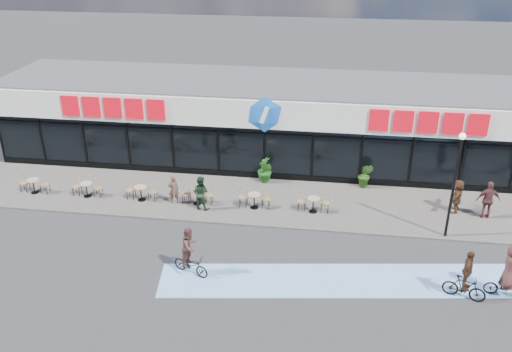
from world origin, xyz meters
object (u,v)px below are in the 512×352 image
(patron_left, at_px, (173,189))
(cyclist_a, at_px, (466,280))
(potted_plant_mid, at_px, (265,169))
(potted_plant_right, at_px, (365,175))
(bistro_set_0, at_px, (34,184))
(pedestrian_c, at_px, (488,200))
(cyclist_b, at_px, (509,275))
(potted_plant_left, at_px, (266,172))
(pedestrian_a, at_px, (457,196))
(patron_right, at_px, (200,193))
(lamp_post, at_px, (455,177))

(patron_left, relative_size, cyclist_a, 0.71)
(potted_plant_mid, bearing_deg, potted_plant_right, -0.94)
(bistro_set_0, xyz_separation_m, pedestrian_c, (22.12, 0.50, 0.47))
(bistro_set_0, bearing_deg, cyclist_a, -15.94)
(patron_left, relative_size, cyclist_b, 0.65)
(potted_plant_mid, bearing_deg, patron_left, -142.57)
(potted_plant_mid, bearing_deg, potted_plant_left, -69.93)
(bistro_set_0, relative_size, pedestrian_a, 0.93)
(potted_plant_left, height_order, potted_plant_right, potted_plant_right)
(patron_left, distance_m, patron_right, 1.50)
(potted_plant_left, height_order, potted_plant_mid, potted_plant_mid)
(potted_plant_left, xyz_separation_m, potted_plant_right, (5.15, 0.17, 0.08))
(bistro_set_0, distance_m, cyclist_b, 22.14)
(bistro_set_0, distance_m, potted_plant_mid, 11.80)
(bistro_set_0, xyz_separation_m, potted_plant_mid, (11.41, 3.00, 0.21))
(lamp_post, distance_m, potted_plant_right, 5.91)
(cyclist_b, bearing_deg, cyclist_a, -167.09)
(pedestrian_a, xyz_separation_m, pedestrian_c, (1.29, -0.40, 0.10))
(potted_plant_left, distance_m, pedestrian_a, 9.50)
(potted_plant_left, bearing_deg, lamp_post, -26.13)
(lamp_post, xyz_separation_m, patron_left, (-12.67, 1.31, -2.17))
(potted_plant_right, bearing_deg, patron_left, -161.98)
(potted_plant_left, xyz_separation_m, cyclist_b, (9.98, -8.07, 0.25))
(potted_plant_mid, bearing_deg, lamp_post, -27.26)
(cyclist_a, bearing_deg, bistro_set_0, 164.06)
(lamp_post, height_order, potted_plant_mid, lamp_post)
(patron_left, bearing_deg, potted_plant_right, 176.09)
(patron_left, distance_m, cyclist_a, 13.77)
(patron_left, bearing_deg, bistro_set_0, -22.89)
(potted_plant_right, relative_size, patron_left, 0.94)
(pedestrian_a, height_order, cyclist_b, cyclist_b)
(lamp_post, relative_size, cyclist_a, 2.37)
(patron_right, bearing_deg, cyclist_b, 170.23)
(potted_plant_left, height_order, pedestrian_c, pedestrian_c)
(potted_plant_mid, bearing_deg, pedestrian_c, -13.09)
(bistro_set_0, bearing_deg, patron_right, -3.31)
(pedestrian_a, bearing_deg, cyclist_b, 26.27)
(patron_left, bearing_deg, potted_plant_left, -167.48)
(potted_plant_left, height_order, patron_left, patron_left)
(bistro_set_0, xyz_separation_m, potted_plant_left, (11.50, 2.74, 0.14))
(potted_plant_left, relative_size, potted_plant_right, 0.88)
(potted_plant_mid, relative_size, potted_plant_right, 0.98)
(patron_left, bearing_deg, potted_plant_mid, -164.50)
(lamp_post, relative_size, pedestrian_a, 2.93)
(patron_right, bearing_deg, cyclist_a, 166.08)
(bistro_set_0, xyz_separation_m, cyclist_b, (21.49, -5.33, 0.39))
(pedestrian_c, xyz_separation_m, cyclist_a, (-2.19, -6.20, -0.19))
(lamp_post, bearing_deg, potted_plant_right, 127.60)
(cyclist_a, bearing_deg, pedestrian_c, 70.50)
(lamp_post, height_order, pedestrian_c, lamp_post)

